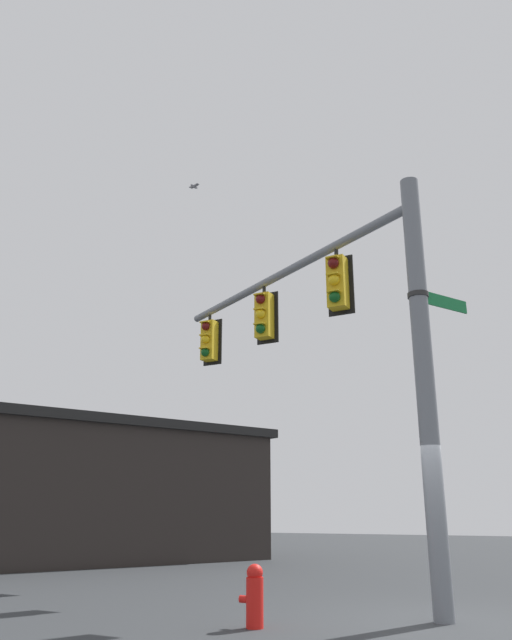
# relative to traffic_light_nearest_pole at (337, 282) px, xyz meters

# --- Properties ---
(ground_plane) EXTENTS (80.00, 80.00, 0.00)m
(ground_plane) POSITION_rel_traffic_light_nearest_pole_xyz_m (-1.76, 0.93, -5.82)
(ground_plane) COLOR #2D3033
(signal_pole) EXTENTS (0.31, 0.31, 7.10)m
(signal_pole) POSITION_rel_traffic_light_nearest_pole_xyz_m (-1.76, 0.93, -2.27)
(signal_pole) COLOR slate
(signal_pole) RESTS_ON ground
(mast_arm) EXTENTS (7.02, 3.88, 0.18)m
(mast_arm) POSITION_rel_traffic_light_nearest_pole_xyz_m (1.70, -0.93, 0.79)
(mast_arm) COLOR slate
(traffic_light_nearest_pole) EXTENTS (0.54, 0.49, 1.31)m
(traffic_light_nearest_pole) POSITION_rel_traffic_light_nearest_pole_xyz_m (0.00, 0.00, 0.00)
(traffic_light_nearest_pole) COLOR black
(traffic_light_mid_inner) EXTENTS (0.54, 0.49, 1.31)m
(traffic_light_mid_inner) POSITION_rel_traffic_light_nearest_pole_xyz_m (2.26, -1.21, 0.00)
(traffic_light_mid_inner) COLOR black
(traffic_light_mid_outer) EXTENTS (0.54, 0.49, 1.31)m
(traffic_light_mid_outer) POSITION_rel_traffic_light_nearest_pole_xyz_m (4.52, -2.43, 0.00)
(traffic_light_mid_outer) COLOR black
(street_name_sign) EXTENTS (0.76, 1.25, 0.22)m
(street_name_sign) POSITION_rel_traffic_light_nearest_pole_xyz_m (-1.90, 0.67, -0.86)
(street_name_sign) COLOR #147238
(bird_flying) EXTENTS (0.34, 0.27, 0.08)m
(bird_flying) POSITION_rel_traffic_light_nearest_pole_xyz_m (4.59, -1.62, 4.13)
(bird_flying) COLOR gray
(storefront_building) EXTENTS (12.43, 14.76, 4.43)m
(storefront_building) POSITION_rel_traffic_light_nearest_pole_xyz_m (12.29, -5.47, -3.59)
(storefront_building) COLOR #282321
(storefront_building) RESTS_ON ground
(fire_hydrant) EXTENTS (0.35, 0.24, 0.82)m
(fire_hydrant) POSITION_rel_traffic_light_nearest_pole_xyz_m (0.41, 2.62, -5.41)
(fire_hydrant) COLOR red
(fire_hydrant) RESTS_ON ground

